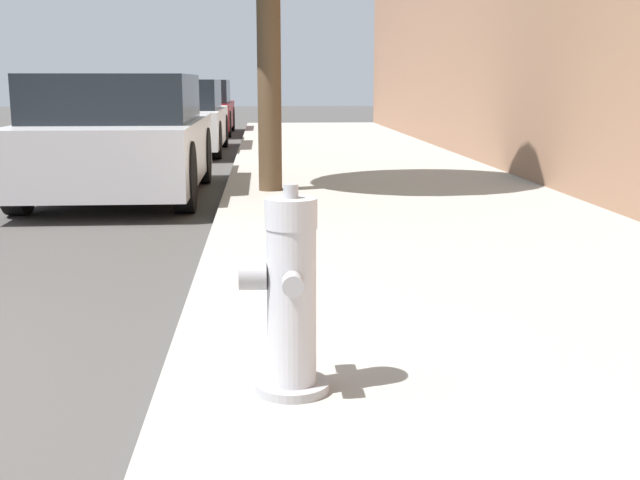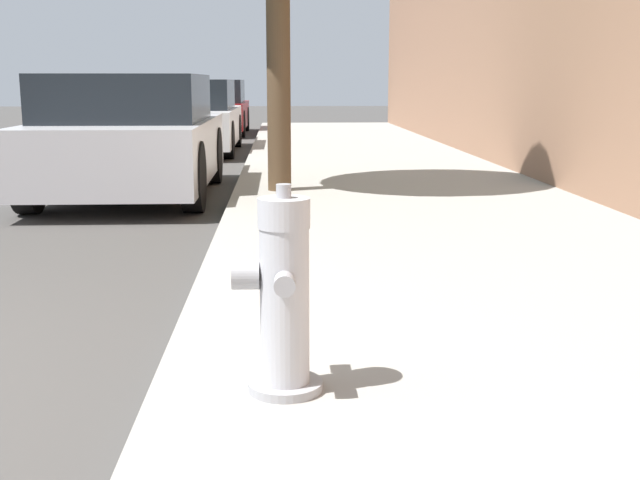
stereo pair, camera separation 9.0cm
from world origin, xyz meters
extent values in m
cube|color=#99968E|center=(3.90, 0.00, 0.07)|extent=(3.57, 40.00, 0.14)
cylinder|color=#97979C|center=(2.64, 0.00, 0.16)|extent=(0.29, 0.29, 0.04)
cylinder|color=#B2B2B7|center=(2.64, 0.00, 0.47)|extent=(0.18, 0.18, 0.60)
cylinder|color=#B2B2B7|center=(2.64, 0.00, 0.83)|extent=(0.19, 0.19, 0.11)
cylinder|color=#97979C|center=(2.64, 0.00, 0.91)|extent=(0.06, 0.06, 0.05)
cylinder|color=#97979C|center=(2.64, -0.13, 0.59)|extent=(0.08, 0.09, 0.08)
cylinder|color=#97979C|center=(2.64, 0.14, 0.59)|extent=(0.08, 0.09, 0.08)
cylinder|color=#97979C|center=(2.50, 0.00, 0.59)|extent=(0.10, 0.10, 0.10)
cube|color=#B7B7BC|center=(0.94, 6.32, 0.53)|extent=(1.79, 3.82, 0.67)
cube|color=black|center=(0.94, 6.17, 1.12)|extent=(1.65, 2.10, 0.50)
cylinder|color=black|center=(0.13, 7.50, 0.36)|extent=(0.20, 0.72, 0.72)
cylinder|color=black|center=(1.76, 7.50, 0.36)|extent=(0.20, 0.72, 0.72)
cylinder|color=black|center=(0.13, 5.13, 0.36)|extent=(0.20, 0.72, 0.72)
cylinder|color=black|center=(1.76, 5.13, 0.36)|extent=(0.20, 0.72, 0.72)
cube|color=silver|center=(0.91, 12.05, 0.49)|extent=(1.83, 4.03, 0.63)
cube|color=black|center=(0.91, 11.89, 1.06)|extent=(1.68, 2.22, 0.52)
cylinder|color=black|center=(0.08, 13.30, 0.32)|extent=(0.20, 0.64, 0.64)
cylinder|color=black|center=(1.74, 13.30, 0.32)|extent=(0.20, 0.64, 0.64)
cylinder|color=black|center=(0.08, 10.80, 0.32)|extent=(0.20, 0.64, 0.64)
cylinder|color=black|center=(1.74, 10.80, 0.32)|extent=(0.20, 0.64, 0.64)
cube|color=maroon|center=(0.94, 17.32, 0.48)|extent=(1.68, 3.88, 0.61)
cube|color=black|center=(0.94, 17.16, 1.06)|extent=(1.54, 2.13, 0.55)
cylinder|color=black|center=(0.18, 18.52, 0.31)|extent=(0.20, 0.62, 0.62)
cylinder|color=black|center=(1.70, 18.52, 0.31)|extent=(0.20, 0.62, 0.62)
cylinder|color=black|center=(0.18, 16.11, 0.31)|extent=(0.20, 0.62, 0.62)
cylinder|color=black|center=(1.70, 16.11, 0.31)|extent=(0.20, 0.62, 0.62)
cylinder|color=brown|center=(2.62, 5.74, 1.59)|extent=(0.25, 0.25, 2.89)
camera|label=1|loc=(2.55, -2.89, 1.30)|focal=45.00mm
camera|label=2|loc=(2.63, -2.89, 1.30)|focal=45.00mm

